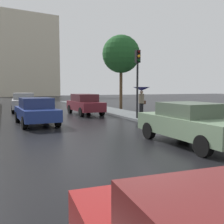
{
  "coord_description": "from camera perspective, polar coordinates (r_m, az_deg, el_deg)",
  "views": [
    {
      "loc": [
        -3.08,
        -5.82,
        2.0
      ],
      "look_at": [
        1.05,
        4.24,
        0.98
      ],
      "focal_mm": 42.22,
      "sensor_mm": 36.0,
      "label": 1
    }
  ],
  "objects": [
    {
      "name": "car_green_behind_camera",
      "position": [
        9.63,
        16.85,
        -2.32
      ],
      "size": [
        2.0,
        4.5,
        1.46
      ],
      "rotation": [
        0.0,
        0.0,
        0.03
      ],
      "color": "slate",
      "rests_on": "ground"
    },
    {
      "name": "distant_tower",
      "position": [
        63.92,
        -18.61,
        11.49
      ],
      "size": [
        15.66,
        8.76,
        18.27
      ],
      "color": "beige",
      "rests_on": "ground"
    },
    {
      "name": "street_tree_mid",
      "position": [
        23.99,
        1.97,
        12.38
      ],
      "size": [
        3.35,
        3.35,
        6.63
      ],
      "color": "#4C3823",
      "rests_on": "ground"
    },
    {
      "name": "car_silver_far_ahead",
      "position": [
        22.82,
        -18.6,
        2.1
      ],
      "size": [
        2.0,
        4.53,
        1.54
      ],
      "rotation": [
        0.0,
        0.0,
        3.09
      ],
      "color": "#B2B5BA",
      "rests_on": "ground"
    },
    {
      "name": "pedestrian_with_umbrella_far",
      "position": [
        17.46,
        6.41,
        4.24
      ],
      "size": [
        1.12,
        1.12,
        1.88
      ],
      "rotation": [
        0.0,
        0.0,
        0.25
      ],
      "color": "black",
      "rests_on": "sidewalk_strip"
    },
    {
      "name": "car_maroon_far_lane",
      "position": [
        19.46,
        -5.89,
        1.76
      ],
      "size": [
        1.89,
        4.25,
        1.51
      ],
      "rotation": [
        0.0,
        0.0,
        0.05
      ],
      "color": "maroon",
      "rests_on": "ground"
    },
    {
      "name": "ground",
      "position": [
        6.88,
        5.44,
        -11.54
      ],
      "size": [
        120.0,
        120.0,
        0.0
      ],
      "primitive_type": "plane",
      "color": "black"
    },
    {
      "name": "traffic_light",
      "position": [
        16.0,
        5.58,
        8.84
      ],
      "size": [
        0.26,
        0.39,
        4.07
      ],
      "color": "black",
      "rests_on": "sidewalk_strip"
    },
    {
      "name": "car_blue_near_kerb",
      "position": [
        14.63,
        -16.08,
        0.19
      ],
      "size": [
        2.07,
        4.21,
        1.44
      ],
      "rotation": [
        0.0,
        0.0,
        3.21
      ],
      "color": "navy",
      "rests_on": "ground"
    }
  ]
}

